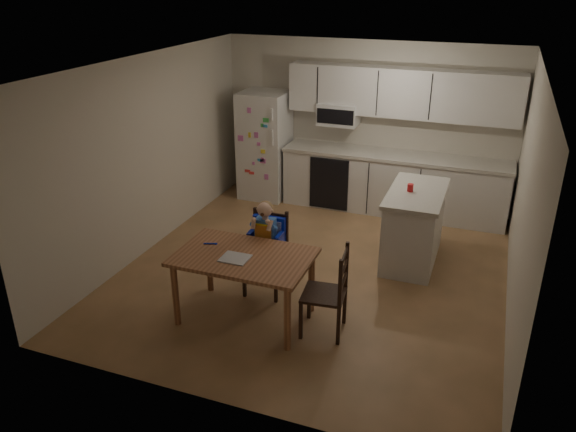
# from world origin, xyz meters

# --- Properties ---
(room) EXTENTS (4.52, 5.01, 2.51)m
(room) POSITION_xyz_m (0.00, 0.48, 1.25)
(room) COLOR brown
(room) RESTS_ON ground
(refrigerator) EXTENTS (0.72, 0.70, 1.70)m
(refrigerator) POSITION_xyz_m (-1.55, 2.15, 0.85)
(refrigerator) COLOR silver
(refrigerator) RESTS_ON ground
(kitchen_run) EXTENTS (3.37, 0.62, 2.15)m
(kitchen_run) POSITION_xyz_m (0.50, 2.24, 0.88)
(kitchen_run) COLOR silver
(kitchen_run) RESTS_ON ground
(kitchen_island) EXTENTS (0.67, 1.27, 0.94)m
(kitchen_island) POSITION_xyz_m (1.07, 0.71, 0.47)
(kitchen_island) COLOR silver
(kitchen_island) RESTS_ON ground
(red_cup) EXTENTS (0.07, 0.07, 0.09)m
(red_cup) POSITION_xyz_m (0.99, 0.68, 0.99)
(red_cup) COLOR red
(red_cup) RESTS_ON kitchen_island
(dining_table) EXTENTS (1.39, 0.89, 0.74)m
(dining_table) POSITION_xyz_m (-0.37, -1.23, 0.64)
(dining_table) COLOR brown
(dining_table) RESTS_ON ground
(napkin) EXTENTS (0.28, 0.24, 0.01)m
(napkin) POSITION_xyz_m (-0.42, -1.33, 0.75)
(napkin) COLOR #B3B3B8
(napkin) RESTS_ON dining_table
(toddler_spoon) EXTENTS (0.12, 0.06, 0.02)m
(toddler_spoon) POSITION_xyz_m (-0.82, -1.13, 0.75)
(toddler_spoon) COLOR #1227C8
(toddler_spoon) RESTS_ON dining_table
(chair_booster) EXTENTS (0.43, 0.43, 1.11)m
(chair_booster) POSITION_xyz_m (-0.37, -0.61, 0.67)
(chair_booster) COLOR black
(chair_booster) RESTS_ON ground
(chair_side) EXTENTS (0.46, 0.46, 0.95)m
(chair_side) POSITION_xyz_m (0.57, -1.17, 0.54)
(chair_side) COLOR black
(chair_side) RESTS_ON ground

